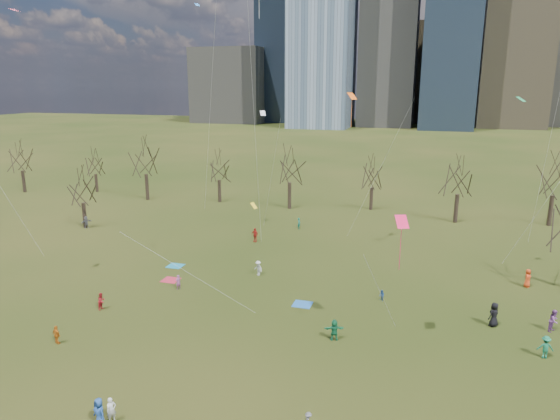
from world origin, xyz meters
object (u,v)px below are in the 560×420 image
(blanket_teal, at_px, (175,266))
(blanket_navy, at_px, (302,304))
(blanket_crimson, at_px, (171,280))
(person_0, at_px, (99,413))
(person_1, at_px, (111,410))
(person_2, at_px, (102,301))
(person_4, at_px, (57,335))

(blanket_teal, xyz_separation_m, blanket_navy, (15.06, -5.25, 0.00))
(blanket_crimson, bearing_deg, person_0, -71.33)
(person_0, height_order, person_1, person_0)
(blanket_navy, distance_m, person_0, 19.79)
(blanket_navy, distance_m, blanket_crimson, 13.70)
(blanket_navy, xyz_separation_m, blanket_crimson, (-13.60, 1.62, 0.00))
(blanket_crimson, bearing_deg, person_2, -107.42)
(blanket_crimson, relative_size, person_2, 1.08)
(blanket_crimson, height_order, person_2, person_2)
(person_2, xyz_separation_m, person_4, (0.47, -5.90, -0.03))
(blanket_navy, height_order, person_0, person_0)
(blanket_navy, relative_size, person_0, 0.93)
(blanket_crimson, xyz_separation_m, person_4, (-1.87, -13.34, 0.70))
(person_2, bearing_deg, blanket_crimson, -15.45)
(person_2, height_order, person_4, person_2)
(blanket_navy, relative_size, person_1, 1.07)
(blanket_navy, bearing_deg, blanket_crimson, 173.21)
(person_1, distance_m, person_4, 11.07)
(blanket_teal, bearing_deg, person_0, -70.84)
(person_4, bearing_deg, person_2, -68.38)
(blanket_crimson, distance_m, person_0, 21.33)
(person_1, bearing_deg, blanket_crimson, 55.36)
(person_1, relative_size, person_2, 1.01)
(blanket_crimson, xyz_separation_m, person_1, (7.22, -19.67, 0.73))
(blanket_navy, bearing_deg, person_0, -110.06)
(blanket_navy, xyz_separation_m, person_2, (-15.94, -5.82, 0.72))
(person_0, relative_size, person_4, 1.22)
(person_1, bearing_deg, person_0, 177.83)
(blanket_teal, xyz_separation_m, person_1, (8.67, -23.30, 0.73))
(person_1, relative_size, person_4, 1.05)
(person_2, bearing_deg, blanket_teal, -2.57)
(blanket_navy, bearing_deg, person_1, -109.48)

